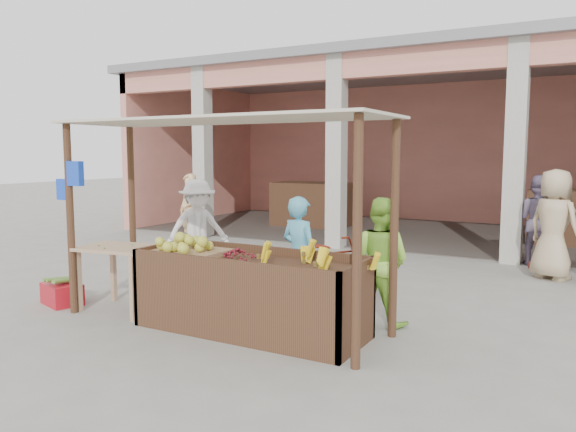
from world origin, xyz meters
The scene contains 19 objects.
ground centered at (0.00, 0.00, 0.00)m, with size 60.00×60.00×0.00m, color gray.
market_building centered at (0.05, 8.93, 2.70)m, with size 14.40×6.40×4.20m.
fruit_stall centered at (0.50, 0.00, 0.40)m, with size 2.60×0.95×0.80m, color #4A301D.
stall_awning centered at (-0.01, 0.06, 1.98)m, with size 4.09×1.35×2.39m.
banana_heap centered at (1.23, 0.01, 0.91)m, with size 1.22×0.67×0.22m, color yellow, non-canonical shape.
melon_tray centered at (-0.35, -0.04, 0.90)m, with size 0.84×0.73×0.22m.
berry_heap centered at (0.32, 0.02, 0.88)m, with size 0.49×0.40×0.15m, color maroon.
side_table centered at (-1.38, -0.08, 0.69)m, with size 1.12×0.84×0.83m.
papaya_pile centered at (-1.38, -0.08, 0.94)m, with size 0.78×0.44×0.22m, color #3F842B, non-canonical shape.
red_crate centered at (-2.31, -0.25, 0.14)m, with size 0.54×0.39×0.28m, color #B2121E.
plantain_bundle centered at (-2.31, -0.25, 0.32)m, with size 0.42×0.30×0.08m, color #5B8731, non-canonical shape.
produce_sacks centered at (3.08, 5.17, 0.31)m, with size 0.81×0.50×0.62m.
vendor_blue centered at (0.66, 0.87, 0.79)m, with size 0.59×0.43×1.57m, color #53AFCF.
vendor_green centered at (1.66, 1.01, 0.78)m, with size 0.75×0.44×1.57m, color #94D441.
motorcycle centered at (0.46, 2.34, 0.44)m, with size 1.68×0.58×0.88m, color maroon.
shopper_a centered at (-1.69, 1.85, 0.86)m, with size 1.10×0.55×1.72m, color white.
shopper_c centered at (3.26, 4.55, 0.97)m, with size 0.93×0.61×1.94m, color tan.
shopper_e centered at (-3.78, 4.23, 0.81)m, with size 0.60×0.46×1.63m, color #F0BD7E.
shopper_f centered at (2.91, 5.68, 0.88)m, with size 0.86×0.49×1.76m, color slate.
Camera 1 is at (3.85, -5.15, 2.00)m, focal length 35.00 mm.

